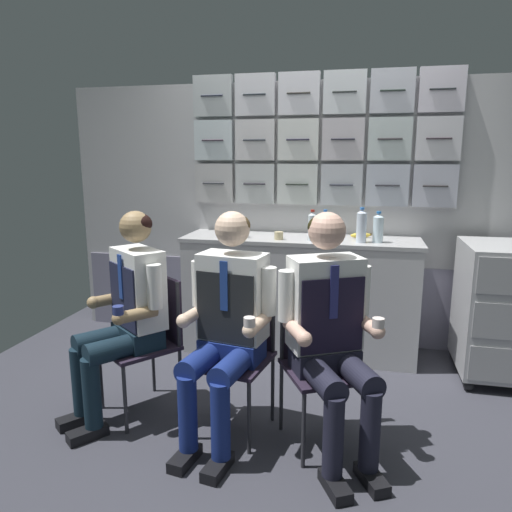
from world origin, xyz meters
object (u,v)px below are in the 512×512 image
(crew_member_left, at_px, (126,307))
(snack_banana, at_px, (361,235))
(service_trolley, at_px, (490,307))
(folding_chair_left, at_px, (152,329))
(water_bottle_tall, at_px, (378,228))
(coffee_cup_white, at_px, (279,235))
(folding_chair_near_trolley, at_px, (318,349))
(folding_chair_right, at_px, (239,340))
(crew_member_right, at_px, (227,318))
(crew_member_near_trolley, at_px, (330,325))

(crew_member_left, height_order, snack_banana, crew_member_left)
(service_trolley, height_order, snack_banana, snack_banana)
(folding_chair_left, bearing_deg, water_bottle_tall, 36.62)
(crew_member_left, distance_m, snack_banana, 1.89)
(water_bottle_tall, relative_size, coffee_cup_white, 3.35)
(folding_chair_near_trolley, xyz_separation_m, coffee_cup_white, (-0.41, 1.06, 0.45))
(service_trolley, distance_m, folding_chair_right, 1.86)
(folding_chair_near_trolley, bearing_deg, crew_member_right, -164.94)
(folding_chair_left, relative_size, crew_member_left, 0.67)
(folding_chair_right, relative_size, snack_banana, 4.87)
(folding_chair_left, height_order, water_bottle_tall, water_bottle_tall)
(water_bottle_tall, bearing_deg, crew_member_near_trolley, -101.55)
(coffee_cup_white, bearing_deg, snack_banana, 19.48)
(crew_member_right, relative_size, water_bottle_tall, 5.53)
(snack_banana, bearing_deg, crew_member_left, -135.30)
(coffee_cup_white, height_order, snack_banana, coffee_cup_white)
(folding_chair_right, height_order, coffee_cup_white, coffee_cup_white)
(crew_member_right, relative_size, folding_chair_near_trolley, 1.52)
(crew_member_right, xyz_separation_m, water_bottle_tall, (0.81, 1.22, 0.34))
(coffee_cup_white, bearing_deg, folding_chair_near_trolley, -68.75)
(folding_chair_left, relative_size, crew_member_right, 0.66)
(crew_member_near_trolley, xyz_separation_m, coffee_cup_white, (-0.48, 1.20, 0.26))
(crew_member_right, height_order, snack_banana, crew_member_right)
(folding_chair_near_trolley, relative_size, coffee_cup_white, 12.20)
(folding_chair_right, height_order, folding_chair_near_trolley, same)
(folding_chair_right, xyz_separation_m, crew_member_near_trolley, (0.53, -0.17, 0.19))
(folding_chair_left, relative_size, coffee_cup_white, 12.20)
(service_trolley, xyz_separation_m, folding_chair_left, (-2.14, -0.93, -0.00))
(service_trolley, distance_m, crew_member_near_trolley, 1.56)
(folding_chair_left, xyz_separation_m, crew_member_left, (-0.10, -0.13, 0.17))
(service_trolley, distance_m, folding_chair_near_trolley, 1.50)
(crew_member_near_trolley, height_order, coffee_cup_white, crew_member_near_trolley)
(folding_chair_right, distance_m, snack_banana, 1.48)
(folding_chair_left, distance_m, crew_member_left, 0.24)
(folding_chair_right, xyz_separation_m, water_bottle_tall, (0.78, 1.06, 0.53))
(crew_member_right, xyz_separation_m, crew_member_near_trolley, (0.56, -0.01, 0.01))
(crew_member_left, xyz_separation_m, coffee_cup_white, (0.72, 1.10, 0.28))
(service_trolley, bearing_deg, folding_chair_near_trolley, -137.89)
(folding_chair_left, relative_size, folding_chair_near_trolley, 1.00)
(crew_member_near_trolley, bearing_deg, folding_chair_left, 168.49)
(folding_chair_left, xyz_separation_m, coffee_cup_white, (0.62, 0.97, 0.45))
(crew_member_left, distance_m, crew_member_near_trolley, 1.20)
(folding_chair_near_trolley, xyz_separation_m, water_bottle_tall, (0.32, 1.09, 0.53))
(coffee_cup_white, relative_size, snack_banana, 0.40)
(folding_chair_left, bearing_deg, coffee_cup_white, 57.56)
(coffee_cup_white, bearing_deg, crew_member_right, -93.59)
(service_trolley, relative_size, crew_member_near_trolley, 0.75)
(folding_chair_right, bearing_deg, water_bottle_tall, 53.58)
(crew_member_left, bearing_deg, folding_chair_left, 51.96)
(folding_chair_near_trolley, relative_size, snack_banana, 4.87)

